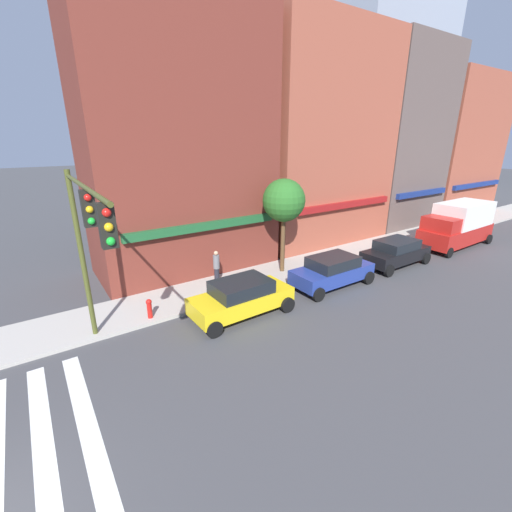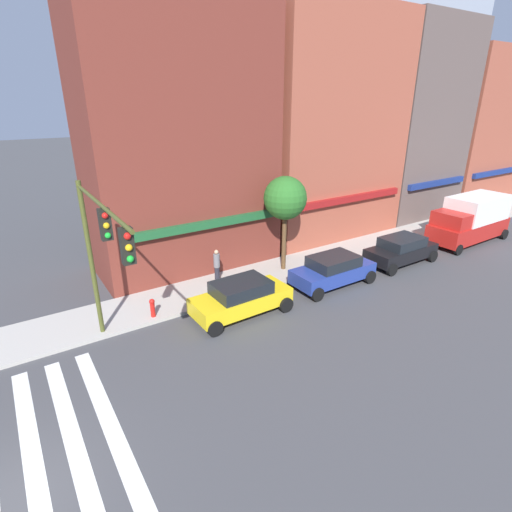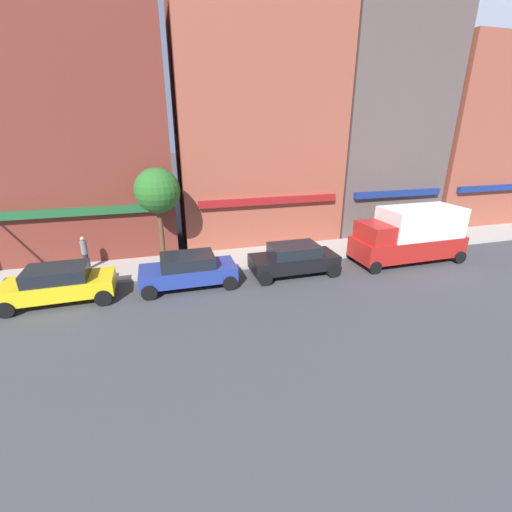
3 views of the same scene
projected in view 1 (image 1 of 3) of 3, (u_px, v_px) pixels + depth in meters
storefront_row at (357, 143)px, 25.53m from camera, size 38.11×5.30×14.24m
traffic_signal at (87, 234)px, 9.87m from camera, size 0.32×6.26×6.28m
sedan_yellow at (242, 297)px, 14.52m from camera, size 4.44×2.02×1.59m
sedan_blue at (332, 271)px, 17.40m from camera, size 4.40×2.02×1.59m
sedan_black at (396, 252)px, 20.21m from camera, size 4.41×2.02×1.59m
box_truck_red at (458, 224)px, 23.58m from camera, size 6.23×2.42×3.04m
pedestrian_grey_coat at (216, 267)px, 17.25m from camera, size 0.32×0.32×1.77m
fire_hydrant at (149, 308)px, 14.11m from camera, size 0.24×0.24×0.84m
street_tree at (284, 201)px, 17.98m from camera, size 2.26×2.26×5.11m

